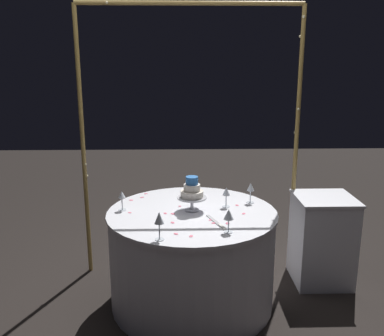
{
  "coord_description": "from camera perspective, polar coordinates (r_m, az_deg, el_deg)",
  "views": [
    {
      "loc": [
        -0.08,
        -2.97,
        1.83
      ],
      "look_at": [
        0.0,
        0.0,
        1.08
      ],
      "focal_mm": 39.31,
      "sensor_mm": 36.0,
      "label": 1
    }
  ],
  "objects": [
    {
      "name": "rose_petal_11",
      "position": [
        3.44,
        -8.27,
        -4.33
      ],
      "size": [
        0.04,
        0.04,
        0.0
      ],
      "primitive_type": "ellipsoid",
      "rotation": [
        0.0,
        0.0,
        2.73
      ],
      "color": "#EA6B84",
      "rests_on": "main_table"
    },
    {
      "name": "main_table",
      "position": [
        3.31,
        0.0,
        -12.01
      ],
      "size": [
        1.27,
        1.27,
        0.75
      ],
      "color": "white",
      "rests_on": "ground"
    },
    {
      "name": "rose_petal_9",
      "position": [
        2.95,
        -2.65,
        -7.4
      ],
      "size": [
        0.04,
        0.04,
        0.0
      ],
      "primitive_type": "ellipsoid",
      "rotation": [
        0.0,
        0.0,
        2.08
      ],
      "color": "#EA6B84",
      "rests_on": "main_table"
    },
    {
      "name": "rose_petal_8",
      "position": [
        3.5,
        -1.54,
        -3.86
      ],
      "size": [
        0.03,
        0.02,
        0.0
      ],
      "primitive_type": "ellipsoid",
      "rotation": [
        0.0,
        0.0,
        6.2
      ],
      "color": "#EA6B84",
      "rests_on": "main_table"
    },
    {
      "name": "rose_petal_12",
      "position": [
        3.13,
        -3.64,
        -6.15
      ],
      "size": [
        0.04,
        0.04,
        0.0
      ],
      "primitive_type": "ellipsoid",
      "rotation": [
        0.0,
        0.0,
        5.26
      ],
      "color": "#EA6B84",
      "rests_on": "main_table"
    },
    {
      "name": "rose_petal_5",
      "position": [
        2.76,
        -2.19,
        -8.91
      ],
      "size": [
        0.04,
        0.04,
        0.0
      ],
      "primitive_type": "ellipsoid",
      "rotation": [
        0.0,
        0.0,
        2.36
      ],
      "color": "#EA6B84",
      "rests_on": "main_table"
    },
    {
      "name": "wine_glass_3",
      "position": [
        3.23,
        4.67,
        -3.33
      ],
      "size": [
        0.06,
        0.06,
        0.16
      ],
      "color": "silver",
      "rests_on": "main_table"
    },
    {
      "name": "rose_petal_0",
      "position": [
        3.17,
        -8.44,
        -6.0
      ],
      "size": [
        0.04,
        0.03,
        0.0
      ],
      "primitive_type": "ellipsoid",
      "rotation": [
        0.0,
        0.0,
        5.75
      ],
      "color": "#EA6B84",
      "rests_on": "main_table"
    },
    {
      "name": "rose_petal_7",
      "position": [
        3.31,
        6.13,
        -5.04
      ],
      "size": [
        0.04,
        0.04,
        0.0
      ],
      "primitive_type": "ellipsoid",
      "rotation": [
        0.0,
        0.0,
        5.18
      ],
      "color": "#EA6B84",
      "rests_on": "main_table"
    },
    {
      "name": "rose_petal_10",
      "position": [
        3.14,
        7.03,
        -6.16
      ],
      "size": [
        0.04,
        0.04,
        0.0
      ],
      "primitive_type": "ellipsoid",
      "rotation": [
        0.0,
        0.0,
        1.11
      ],
      "color": "#EA6B84",
      "rests_on": "main_table"
    },
    {
      "name": "rose_petal_14",
      "position": [
        2.73,
        -0.13,
        -9.22
      ],
      "size": [
        0.03,
        0.04,
        0.0
      ],
      "primitive_type": "ellipsoid",
      "rotation": [
        0.0,
        0.0,
        4.42
      ],
      "color": "#EA6B84",
      "rests_on": "main_table"
    },
    {
      "name": "rose_petal_3",
      "position": [
        3.5,
        -6.79,
        -3.96
      ],
      "size": [
        0.04,
        0.04,
        0.0
      ],
      "primitive_type": "ellipsoid",
      "rotation": [
        0.0,
        0.0,
        3.68
      ],
      "color": "#EA6B84",
      "rests_on": "main_table"
    },
    {
      "name": "tiered_cake",
      "position": [
        3.13,
        -0.05,
        -3.22
      ],
      "size": [
        0.22,
        0.22,
        0.27
      ],
      "color": "silver",
      "rests_on": "main_table"
    },
    {
      "name": "rose_petal_2",
      "position": [
        3.59,
        -6.28,
        -3.48
      ],
      "size": [
        0.04,
        0.04,
        0.0
      ],
      "primitive_type": "ellipsoid",
      "rotation": [
        0.0,
        0.0,
        0.53
      ],
      "color": "#EA6B84",
      "rests_on": "main_table"
    },
    {
      "name": "rose_petal_16",
      "position": [
        3.39,
        0.2,
        -4.45
      ],
      "size": [
        0.04,
        0.03,
        0.0
      ],
      "primitive_type": "ellipsoid",
      "rotation": [
        0.0,
        0.0,
        0.05
      ],
      "color": "#EA6B84",
      "rests_on": "main_table"
    },
    {
      "name": "rose_petal_4",
      "position": [
        3.0,
        2.59,
        -7.04
      ],
      "size": [
        0.04,
        0.04,
        0.0
      ],
      "primitive_type": "ellipsoid",
      "rotation": [
        0.0,
        0.0,
        0.55
      ],
      "color": "#EA6B84",
      "rests_on": "main_table"
    },
    {
      "name": "side_table",
      "position": [
        3.77,
        17.21,
        -9.23
      ],
      "size": [
        0.48,
        0.48,
        0.75
      ],
      "color": "white",
      "rests_on": "ground"
    },
    {
      "name": "rose_petal_13",
      "position": [
        3.11,
        -2.62,
        -6.21
      ],
      "size": [
        0.05,
        0.05,
        0.0
      ],
      "primitive_type": "ellipsoid",
      "rotation": [
        0.0,
        0.0,
        5.52
      ],
      "color": "#EA6B84",
      "rests_on": "main_table"
    },
    {
      "name": "decorative_arch",
      "position": [
        3.52,
        -0.26,
        8.16
      ],
      "size": [
        1.86,
        0.06,
        2.3
      ],
      "color": "olive",
      "rests_on": "ground"
    },
    {
      "name": "rose_petal_1",
      "position": [
        2.94,
        3.01,
        -7.46
      ],
      "size": [
        0.04,
        0.03,
        0.0
      ],
      "primitive_type": "ellipsoid",
      "rotation": [
        0.0,
        0.0,
        0.17
      ],
      "color": "#EA6B84",
      "rests_on": "main_table"
    },
    {
      "name": "wine_glass_2",
      "position": [
        2.76,
        4.99,
        -6.39
      ],
      "size": [
        0.07,
        0.07,
        0.16
      ],
      "color": "silver",
      "rests_on": "main_table"
    },
    {
      "name": "wine_glass_1",
      "position": [
        3.2,
        -9.5,
        -3.77
      ],
      "size": [
        0.06,
        0.06,
        0.15
      ],
      "color": "silver",
      "rests_on": "main_table"
    },
    {
      "name": "ground_plane",
      "position": [
        3.49,
        0.0,
        -17.55
      ],
      "size": [
        12.0,
        12.0,
        0.0
      ],
      "primitive_type": "plane",
      "color": "black"
    },
    {
      "name": "rose_petal_15",
      "position": [
        3.27,
        -1.67,
        -5.19
      ],
      "size": [
        0.03,
        0.03,
        0.0
      ],
      "primitive_type": "ellipsoid",
      "rotation": [
        0.0,
        0.0,
        2.34
      ],
      "color": "#EA6B84",
      "rests_on": "main_table"
    },
    {
      "name": "wine_glass_0",
      "position": [
        3.35,
        7.96,
        -2.71
      ],
      "size": [
        0.06,
        0.06,
        0.16
      ],
      "color": "silver",
      "rests_on": "main_table"
    },
    {
      "name": "cake_knife",
      "position": [
        2.94,
        3.41,
        -7.43
      ],
      "size": [
        0.12,
        0.28,
        0.01
      ],
      "color": "silver",
      "rests_on": "main_table"
    },
    {
      "name": "wine_glass_4",
      "position": [
        2.64,
        -4.47,
        -6.93
      ],
      "size": [
        0.06,
        0.06,
        0.18
      ],
      "color": "silver",
      "rests_on": "main_table"
    },
    {
      "name": "rose_petal_6",
      "position": [
        2.94,
        4.86,
        -7.5
      ],
      "size": [
        0.03,
        0.04,
        0.0
      ],
      "primitive_type": "ellipsoid",
      "rotation": [
        0.0,
        0.0,
        1.52
      ],
      "color": "#EA6B84",
      "rests_on": "main_table"
    }
  ]
}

